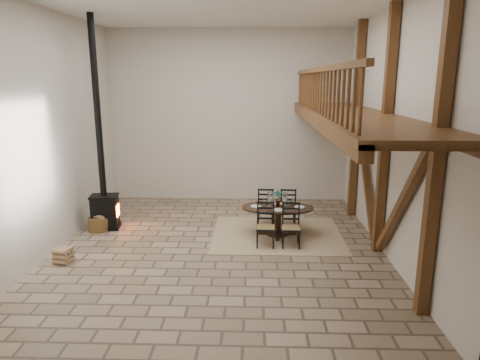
{
  "coord_description": "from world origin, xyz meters",
  "views": [
    {
      "loc": [
        0.74,
        -8.65,
        3.57
      ],
      "look_at": [
        0.44,
        0.4,
        1.43
      ],
      "focal_mm": 32.0,
      "sensor_mm": 36.0,
      "label": 1
    }
  ],
  "objects_px": {
    "wood_stove": "(103,184)",
    "log_stack": "(63,255)",
    "log_basket": "(99,223)",
    "dining_table": "(277,218)"
  },
  "relations": [
    {
      "from": "log_basket",
      "to": "wood_stove",
      "type": "bearing_deg",
      "value": 53.57
    },
    {
      "from": "log_stack",
      "to": "log_basket",
      "type": "bearing_deg",
      "value": 88.66
    },
    {
      "from": "dining_table",
      "to": "wood_stove",
      "type": "distance_m",
      "value": 4.25
    },
    {
      "from": "wood_stove",
      "to": "log_basket",
      "type": "distance_m",
      "value": 0.97
    },
    {
      "from": "dining_table",
      "to": "log_basket",
      "type": "relative_size",
      "value": 3.75
    },
    {
      "from": "wood_stove",
      "to": "log_stack",
      "type": "bearing_deg",
      "value": -101.81
    },
    {
      "from": "log_basket",
      "to": "dining_table",
      "type": "bearing_deg",
      "value": -2.08
    },
    {
      "from": "log_basket",
      "to": "log_stack",
      "type": "distance_m",
      "value": 1.86
    },
    {
      "from": "wood_stove",
      "to": "dining_table",
      "type": "bearing_deg",
      "value": -11.55
    },
    {
      "from": "dining_table",
      "to": "log_basket",
      "type": "distance_m",
      "value": 4.3
    }
  ]
}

